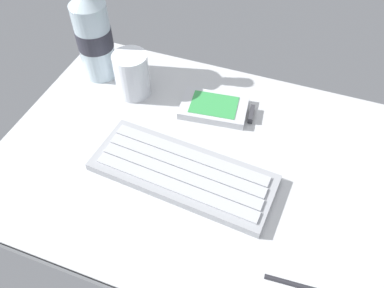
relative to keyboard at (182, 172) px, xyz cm
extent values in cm
cube|color=#B7BABC|center=(0.18, 4.28, -1.81)|extent=(64.00, 48.00, 2.00)
cube|color=#B7BABC|center=(0.18, -19.12, -0.41)|extent=(64.00, 1.20, 0.80)
cube|color=#93969B|center=(0.00, 0.00, -0.11)|extent=(29.77, 13.24, 1.40)
cube|color=#ADAFB5|center=(0.26, 3.29, 0.74)|extent=(26.75, 4.09, 0.30)
cube|color=#ADAFB5|center=(0.09, 1.10, 0.74)|extent=(26.75, 4.09, 0.30)
cube|color=#ADAFB5|center=(-0.09, -1.10, 0.74)|extent=(26.75, 4.09, 0.30)
cube|color=#ADAFB5|center=(-0.26, -3.29, 0.74)|extent=(26.75, 4.09, 0.30)
cube|color=#B7BABF|center=(0.68, 15.78, -0.11)|extent=(12.82, 8.98, 1.40)
cube|color=green|center=(0.68, 15.78, 0.64)|extent=(9.05, 6.89, 0.10)
cube|color=#333338|center=(7.03, 16.54, -0.11)|extent=(1.25, 3.87, 1.12)
cylinder|color=silver|center=(-15.69, 15.27, 3.44)|extent=(6.40, 6.40, 8.50)
cylinder|color=orange|center=(-15.69, 15.27, 2.45)|extent=(5.50, 5.50, 6.12)
cylinder|color=silver|center=(-24.38, 18.19, 6.69)|extent=(6.60, 6.60, 15.00)
cylinder|color=#2D2D38|center=(-24.38, 18.19, 7.44)|extent=(6.73, 6.73, 3.80)
cylinder|color=#26262B|center=(20.96, -11.25, -0.46)|extent=(9.53, 1.37, 0.70)
camera|label=1|loc=(14.32, -33.92, 49.47)|focal=36.50mm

